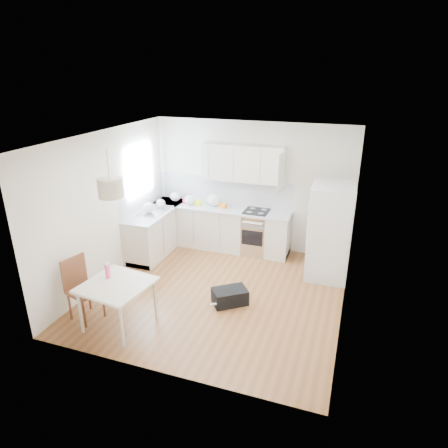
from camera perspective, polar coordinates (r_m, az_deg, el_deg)
name	(u,v)px	position (r m, az deg, el deg)	size (l,w,h in m)	color
floor	(218,292)	(7.12, -0.91, -9.70)	(4.20, 4.20, 0.00)	brown
ceiling	(217,137)	(6.16, -1.06, 12.28)	(4.20, 4.20, 0.00)	white
wall_back	(252,187)	(8.42, 3.97, 5.35)	(4.20, 4.20, 0.00)	white
wall_left	(108,207)	(7.47, -16.30, 2.38)	(4.20, 4.20, 0.00)	white
wall_right	(351,238)	(6.17, 17.67, -1.85)	(4.20, 4.20, 0.00)	white
window_glassblock	(139,170)	(8.27, -11.99, 7.51)	(0.02, 1.00, 1.00)	#BFE0F9
cabinets_back	(220,228)	(8.62, -0.56, -0.61)	(3.00, 0.60, 0.88)	beige
cabinets_left	(157,231)	(8.58, -9.50, -1.04)	(0.60, 1.80, 0.88)	beige
counter_back	(220,208)	(8.45, -0.57, 2.27)	(3.02, 0.64, 0.04)	#B6B8BB
counter_left	(156,211)	(8.41, -9.69, 1.86)	(0.64, 1.82, 0.04)	#B6B8BB
backsplash_back	(225,190)	(8.62, 0.08, 4.83)	(3.00, 0.01, 0.58)	silver
backsplash_left	(142,195)	(8.46, -11.57, 4.04)	(0.01, 1.80, 0.58)	silver
upper_cabinets	(243,163)	(8.18, 2.74, 8.69)	(1.70, 0.32, 0.75)	beige
range_oven	(256,233)	(8.40, 4.58, -1.29)	(0.50, 0.61, 0.88)	silver
sink	(155,211)	(8.37, -9.86, 1.84)	(0.50, 0.80, 0.16)	silver
refrigerator	(331,232)	(7.54, 15.00, -1.07)	(0.85, 0.88, 1.77)	silver
dining_table	(117,288)	(6.16, -15.06, -8.88)	(1.03, 1.03, 0.73)	beige
dining_chair	(85,290)	(6.57, -19.30, -8.90)	(0.42, 0.42, 1.00)	#522F18
drink_bottle	(107,270)	(6.26, -16.32, -6.35)	(0.07, 0.07, 0.26)	#F2437F
gym_bag	(230,296)	(6.76, 0.84, -10.29)	(0.56, 0.36, 0.26)	black
pendant_lamp	(110,188)	(5.59, -15.92, 5.00)	(0.34, 0.34, 0.26)	beige
grocery_bag_a	(175,197)	(8.88, -7.00, 3.88)	(0.22, 0.19, 0.20)	white
grocery_bag_b	(190,200)	(8.61, -4.92, 3.44)	(0.24, 0.20, 0.21)	white
grocery_bag_c	(214,200)	(8.50, -1.46, 3.44)	(0.29, 0.25, 0.26)	white
grocery_bag_d	(161,203)	(8.52, -9.03, 2.93)	(0.20, 0.17, 0.18)	white
grocery_bag_e	(149,208)	(8.21, -10.71, 2.27)	(0.25, 0.21, 0.22)	white
snack_orange	(223,206)	(8.40, -0.17, 2.64)	(0.15, 0.09, 0.10)	#D66213
snack_yellow	(198,203)	(8.58, -3.74, 3.04)	(0.16, 0.10, 0.11)	#F8FF28
snack_red	(187,201)	(8.73, -5.27, 3.35)	(0.17, 0.10, 0.11)	#B71634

